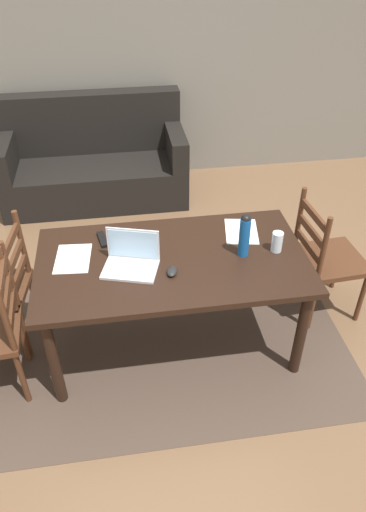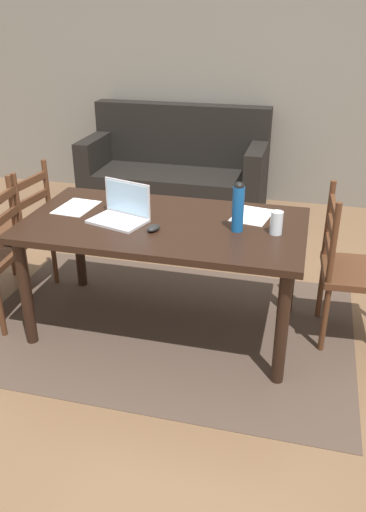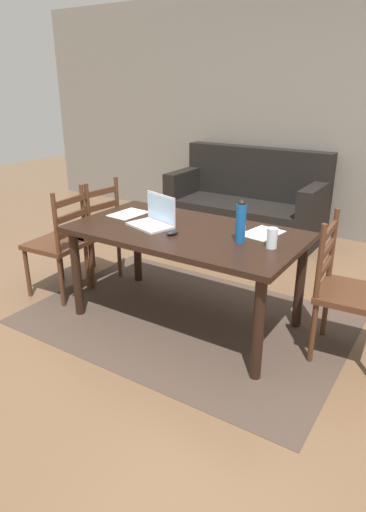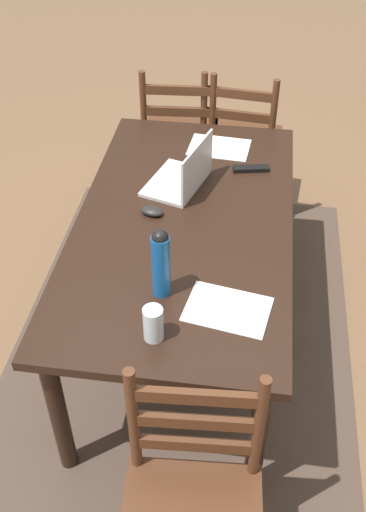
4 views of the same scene
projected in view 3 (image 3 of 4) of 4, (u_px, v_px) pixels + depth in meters
name	position (u px, v px, depth m)	size (l,w,h in m)	color
ground_plane	(185.00, 319.00, 3.44)	(14.00, 14.00, 0.00)	brown
area_rug	(185.00, 319.00, 3.44)	(2.39, 1.64, 0.01)	#47382D
wall_back	(311.00, 117.00, 5.01)	(8.00, 0.12, 2.70)	slate
dining_table	(186.00, 241.00, 3.20)	(1.67, 0.91, 0.73)	black
chair_left_near	(61.00, 243.00, 3.69)	(0.47, 0.47, 0.95)	#4C2B19
chair_left_far	(91.00, 232.00, 3.97)	(0.48, 0.48, 0.95)	#4C2B19
chair_right_far	(347.00, 292.00, 2.84)	(0.47, 0.47, 0.95)	#4C2B19
couch	(247.00, 204.00, 5.26)	(1.80, 0.80, 1.00)	black
laptop	(155.00, 218.00, 3.24)	(0.37, 0.30, 0.23)	silver
water_bottle	(241.00, 220.00, 2.87)	(0.07, 0.07, 0.29)	#145199
drinking_glass	(272.00, 238.00, 2.80)	(0.07, 0.07, 0.13)	silver
computer_mouse	(172.00, 232.00, 3.06)	(0.06, 0.10, 0.03)	black
tv_remote	(159.00, 211.00, 3.58)	(0.04, 0.17, 0.02)	black
paper_stack_left	(262.00, 233.00, 3.09)	(0.21, 0.30, 0.00)	white
paper_stack_right	(128.00, 214.00, 3.54)	(0.21, 0.30, 0.00)	white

